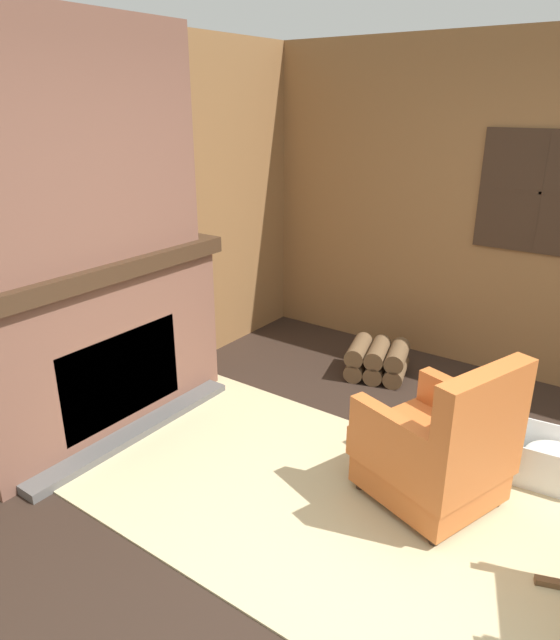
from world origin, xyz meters
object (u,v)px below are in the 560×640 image
object	(u,v)px
oil_lamp_vase	(1,260)
decorative_plate_on_mantel	(70,242)
laundry_basket	(556,461)
armchair	(438,451)
firewood_stack	(377,360)
storage_case	(108,242)

from	to	relation	value
oil_lamp_vase	decorative_plate_on_mantel	xyz separation A→B (m)	(-0.02, 0.47, 0.01)
laundry_basket	decorative_plate_on_mantel	bearing A→B (deg)	-156.61
decorative_plate_on_mantel	armchair	bearing A→B (deg)	14.69
firewood_stack	decorative_plate_on_mantel	world-z (taller)	decorative_plate_on_mantel
laundry_basket	oil_lamp_vase	bearing A→B (deg)	-148.83
storage_case	decorative_plate_on_mantel	distance (m)	0.28
laundry_basket	storage_case	xyz separation A→B (m)	(-2.77, -0.93, 1.13)
armchair	firewood_stack	distance (m)	1.61
laundry_basket	oil_lamp_vase	distance (m)	3.44
storage_case	decorative_plate_on_mantel	size ratio (longest dim) A/B	1.08
firewood_stack	oil_lamp_vase	bearing A→B (deg)	-118.57
armchair	decorative_plate_on_mantel	bearing A→B (deg)	33.63
armchair	oil_lamp_vase	size ratio (longest dim) A/B	3.04
laundry_basket	oil_lamp_vase	world-z (taller)	oil_lamp_vase
armchair	storage_case	xyz separation A→B (m)	(-2.25, -0.32, 0.93)
laundry_basket	decorative_plate_on_mantel	world-z (taller)	decorative_plate_on_mantel
armchair	firewood_stack	world-z (taller)	armchair
storage_case	decorative_plate_on_mantel	world-z (taller)	decorative_plate_on_mantel
armchair	storage_case	world-z (taller)	storage_case
laundry_basket	decorative_plate_on_mantel	size ratio (longest dim) A/B	2.07
firewood_stack	oil_lamp_vase	xyz separation A→B (m)	(-1.26, -2.32, 1.16)
firewood_stack	laundry_basket	world-z (taller)	firewood_stack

